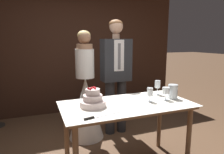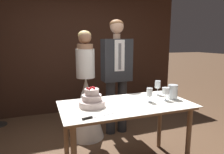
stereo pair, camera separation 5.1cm
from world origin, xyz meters
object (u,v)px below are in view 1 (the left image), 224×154
at_px(cake_table, 127,112).
at_px(wine_glass_middle, 166,91).
at_px(wine_glass_near, 150,92).
at_px(hurricane_candle, 173,92).
at_px(cake_knife, 96,117).
at_px(bride, 86,100).
at_px(tiered_cake, 93,100).
at_px(wine_glass_far, 158,85).
at_px(groom, 116,71).

xyz_separation_m(cake_table, wine_glass_middle, (0.49, -0.04, 0.21)).
xyz_separation_m(wine_glass_near, wine_glass_middle, (0.21, -0.02, 0.00)).
relative_size(wine_glass_near, hurricane_candle, 0.94).
xyz_separation_m(cake_knife, wine_glass_middle, (0.95, 0.24, 0.10)).
xyz_separation_m(wine_glass_near, bride, (-0.53, 0.97, -0.32)).
distance_m(tiered_cake, wine_glass_far, 0.95).
distance_m(wine_glass_near, hurricane_candle, 0.33).
distance_m(cake_table, hurricane_candle, 0.64).
distance_m(cake_knife, hurricane_candle, 1.10).
bearing_deg(cake_table, groom, 75.15).
relative_size(hurricane_candle, groom, 0.10).
distance_m(cake_knife, wine_glass_near, 0.78).
bearing_deg(hurricane_candle, bride, 131.87).
xyz_separation_m(cake_knife, bride, (0.20, 1.23, -0.21)).
height_order(cake_knife, wine_glass_near, wine_glass_near).
bearing_deg(cake_table, wine_glass_middle, -4.47).
xyz_separation_m(cake_table, hurricane_candle, (0.61, -0.02, 0.18)).
distance_m(wine_glass_far, hurricane_candle, 0.24).
height_order(cake_knife, wine_glass_middle, wine_glass_middle).
bearing_deg(wine_glass_near, hurricane_candle, 1.26).
xyz_separation_m(hurricane_candle, groom, (-0.36, 0.96, 0.15)).
height_order(tiered_cake, wine_glass_far, tiered_cake).
distance_m(wine_glass_near, wine_glass_middle, 0.21).
height_order(wine_glass_middle, groom, groom).
bearing_deg(wine_glass_near, groom, 91.80).
distance_m(hurricane_candle, groom, 1.04).
xyz_separation_m(tiered_cake, groom, (0.64, 0.91, 0.16)).
xyz_separation_m(tiered_cake, bride, (0.14, 0.91, -0.28)).
height_order(wine_glass_near, bride, bride).
bearing_deg(cake_knife, groom, 47.81).
relative_size(cake_table, wine_glass_far, 7.87).
distance_m(cake_knife, wine_glass_middle, 0.98).
bearing_deg(tiered_cake, cake_knife, -101.00).
xyz_separation_m(wine_glass_middle, wine_glass_far, (0.05, 0.25, 0.02)).
bearing_deg(tiered_cake, wine_glass_far, 10.51).
height_order(tiered_cake, hurricane_candle, tiered_cake).
bearing_deg(cake_table, cake_knife, -148.38).
bearing_deg(wine_glass_middle, groom, 103.79).
xyz_separation_m(cake_table, tiered_cake, (-0.39, 0.04, 0.17)).
xyz_separation_m(tiered_cake, wine_glass_far, (0.93, 0.17, 0.06)).
bearing_deg(wine_glass_middle, cake_knife, -165.77).
distance_m(bride, groom, 0.67).
bearing_deg(bride, tiered_cake, -98.71).
bearing_deg(cake_knife, wine_glass_near, 6.87).
bearing_deg(tiered_cake, wine_glass_near, -5.10).
height_order(cake_table, tiered_cake, tiered_cake).
height_order(wine_glass_middle, wine_glass_far, wine_glass_far).
height_order(cake_table, cake_knife, cake_knife).
bearing_deg(hurricane_candle, groom, 110.54).
height_order(wine_glass_near, groom, groom).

